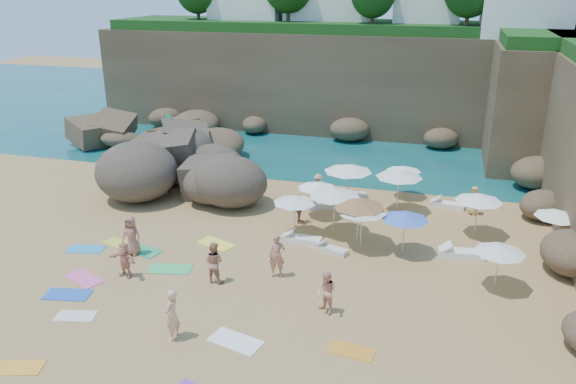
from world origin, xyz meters
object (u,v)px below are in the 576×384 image
(rock_outcrop, at_px, (213,187))
(person_stand_2, at_px, (318,186))
(parasol_0, at_px, (317,185))
(person_stand_1, at_px, (214,262))
(person_stand_4, at_px, (474,200))
(parasol_1, at_px, (399,174))
(person_stand_5, at_px, (128,167))
(person_stand_3, at_px, (299,209))
(parasol_2, at_px, (479,198))
(lounger_0, at_px, (322,205))
(flag_pole, at_px, (166,131))
(person_stand_6, at_px, (172,315))

(rock_outcrop, bearing_deg, person_stand_2, 0.16)
(parasol_0, relative_size, person_stand_2, 1.41)
(person_stand_1, distance_m, person_stand_4, 14.99)
(parasol_1, bearing_deg, person_stand_4, 11.24)
(person_stand_5, bearing_deg, person_stand_4, -10.70)
(person_stand_3, height_order, person_stand_5, person_stand_5)
(person_stand_2, xyz_separation_m, person_stand_5, (-12.10, -0.57, 0.24))
(rock_outcrop, distance_m, person_stand_5, 5.57)
(parasol_2, xyz_separation_m, person_stand_5, (-20.77, 2.32, -1.03))
(lounger_0, distance_m, person_stand_1, 9.60)
(lounger_0, distance_m, person_stand_2, 1.72)
(flag_pole, distance_m, person_stand_6, 20.94)
(parasol_0, distance_m, parasol_1, 4.50)
(rock_outcrop, height_order, person_stand_1, person_stand_1)
(flag_pole, height_order, parasol_2, flag_pole)
(parasol_2, bearing_deg, person_stand_6, -131.09)
(flag_pole, height_order, person_stand_3, flag_pole)
(parasol_0, relative_size, person_stand_3, 1.27)
(parasol_0, xyz_separation_m, person_stand_6, (-2.31, -12.14, -0.81))
(person_stand_1, bearing_deg, lounger_0, -100.71)
(parasol_2, height_order, lounger_0, parasol_2)
(parasol_2, relative_size, person_stand_4, 1.45)
(rock_outcrop, xyz_separation_m, person_stand_5, (-5.46, -0.55, 0.96))
(person_stand_2, bearing_deg, flag_pole, 36.31)
(parasol_2, height_order, person_stand_5, parasol_2)
(lounger_0, height_order, person_stand_4, person_stand_4)
(person_stand_4, distance_m, person_stand_5, 20.72)
(flag_pole, distance_m, person_stand_3, 13.75)
(parasol_1, bearing_deg, person_stand_2, 169.22)
(parasol_1, relative_size, person_stand_1, 1.40)
(person_stand_5, bearing_deg, person_stand_1, -57.07)
(lounger_0, relative_size, person_stand_6, 1.05)
(rock_outcrop, distance_m, person_stand_4, 15.27)
(rock_outcrop, height_order, person_stand_3, rock_outcrop)
(flag_pole, relative_size, parasol_1, 1.40)
(parasol_0, bearing_deg, person_stand_1, -107.31)
(person_stand_5, distance_m, person_stand_6, 17.63)
(person_stand_1, relative_size, person_stand_6, 0.94)
(person_stand_1, xyz_separation_m, person_stand_5, (-10.14, 10.17, 0.06))
(rock_outcrop, height_order, parasol_1, parasol_1)
(person_stand_1, bearing_deg, person_stand_6, 97.46)
(parasol_1, bearing_deg, flag_pole, 164.42)
(rock_outcrop, height_order, person_stand_2, rock_outcrop)
(parasol_1, bearing_deg, person_stand_6, -114.62)
(parasol_2, xyz_separation_m, person_stand_6, (-10.43, -11.96, -1.03))
(person_stand_2, height_order, person_stand_4, person_stand_4)
(rock_outcrop, bearing_deg, person_stand_4, -0.28)
(lounger_0, bearing_deg, flag_pole, 135.93)
(rock_outcrop, distance_m, person_stand_3, 7.62)
(rock_outcrop, height_order, person_stand_5, person_stand_5)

